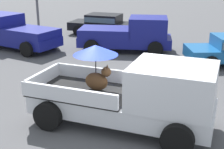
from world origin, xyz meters
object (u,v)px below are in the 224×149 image
object	(u,v)px
pickup_truck_far	(15,32)
pickup_truck_red	(129,35)
pickup_truck_main	(137,95)
parked_sedan_far	(103,23)

from	to	relation	value
pickup_truck_far	pickup_truck_red	bearing A→B (deg)	-154.69
pickup_truck_red	pickup_truck_far	xyz separation A→B (m)	(-6.11, -0.91, 0.00)
pickup_truck_main	parked_sedan_far	xyz separation A→B (m)	(-4.25, 11.95, -0.23)
pickup_truck_far	parked_sedan_far	xyz separation A→B (m)	(3.67, 4.70, -0.13)
pickup_truck_red	pickup_truck_far	distance (m)	6.17
pickup_truck_main	parked_sedan_far	distance (m)	12.68
pickup_truck_main	pickup_truck_far	world-z (taller)	pickup_truck_main
pickup_truck_red	parked_sedan_far	bearing A→B (deg)	116.06
pickup_truck_main	pickup_truck_red	xyz separation A→B (m)	(-1.81, 8.16, -0.09)
pickup_truck_main	pickup_truck_far	bearing A→B (deg)	144.66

